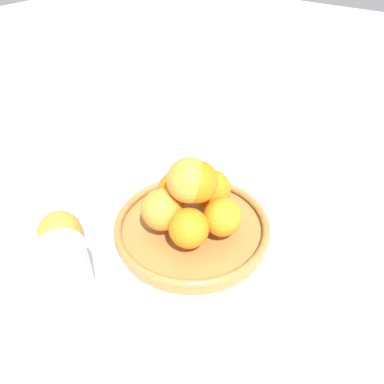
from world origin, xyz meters
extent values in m
plane|color=silver|center=(0.00, 0.00, 0.00)|extent=(4.00, 4.00, 0.00)
cylinder|color=#A57238|center=(0.00, 0.00, 0.01)|extent=(0.28, 0.28, 0.02)
torus|color=#A57238|center=(0.00, 0.00, 0.02)|extent=(0.29, 0.29, 0.01)
sphere|color=orange|center=(0.01, -0.06, 0.07)|extent=(0.07, 0.07, 0.07)
sphere|color=orange|center=(0.06, 0.00, 0.07)|extent=(0.07, 0.07, 0.07)
sphere|color=orange|center=(0.02, 0.06, 0.07)|extent=(0.07, 0.07, 0.07)
sphere|color=orange|center=(-0.04, 0.03, 0.07)|extent=(0.07, 0.07, 0.07)
sphere|color=orange|center=(-0.05, -0.03, 0.07)|extent=(0.07, 0.07, 0.07)
sphere|color=orange|center=(0.00, -0.01, 0.13)|extent=(0.07, 0.07, 0.07)
sphere|color=orange|center=(-0.01, 0.00, 0.13)|extent=(0.08, 0.08, 0.08)
sphere|color=orange|center=(-0.17, 0.16, 0.04)|extent=(0.08, 0.08, 0.08)
cylinder|color=white|center=(-0.22, 0.07, 0.05)|extent=(0.08, 0.08, 0.11)
camera|label=1|loc=(-0.40, -0.30, 0.50)|focal=35.00mm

